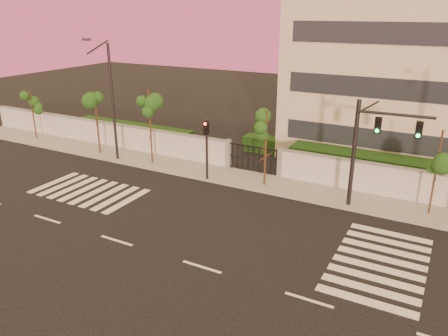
{
  "coord_description": "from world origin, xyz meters",
  "views": [
    {
      "loc": [
        8.94,
        -14.43,
        10.95
      ],
      "look_at": [
        -2.11,
        6.0,
        2.47
      ],
      "focal_mm": 35.0,
      "sensor_mm": 36.0,
      "label": 1
    }
  ],
  "objects": [
    {
      "name": "ground",
      "position": [
        0.0,
        0.0,
        0.0
      ],
      "size": [
        120.0,
        120.0,
        0.0
      ],
      "primitive_type": "plane",
      "color": "black",
      "rests_on": "ground"
    },
    {
      "name": "sidewalk",
      "position": [
        0.0,
        10.5,
        0.07
      ],
      "size": [
        60.0,
        3.0,
        0.15
      ],
      "primitive_type": "cube",
      "color": "gray",
      "rests_on": "ground"
    },
    {
      "name": "perimeter_wall",
      "position": [
        0.1,
        12.0,
        1.07
      ],
      "size": [
        60.0,
        0.36,
        2.2
      ],
      "color": "#B1B3B8",
      "rests_on": "ground"
    },
    {
      "name": "hedge_row",
      "position": [
        1.17,
        14.74,
        0.82
      ],
      "size": [
        41.0,
        4.25,
        1.8
      ],
      "color": "black",
      "rests_on": "ground"
    },
    {
      "name": "road_markings",
      "position": [
        -1.58,
        3.76,
        0.01
      ],
      "size": [
        57.0,
        7.62,
        0.02
      ],
      "color": "silver",
      "rests_on": "ground"
    },
    {
      "name": "street_tree_a",
      "position": [
        -23.59,
        10.58,
        3.24
      ],
      "size": [
        1.43,
        1.14,
        4.4
      ],
      "color": "#382314",
      "rests_on": "ground"
    },
    {
      "name": "street_tree_b",
      "position": [
        -15.46,
        9.99,
        3.7
      ],
      "size": [
        1.64,
        1.31,
        5.03
      ],
      "color": "#382314",
      "rests_on": "ground"
    },
    {
      "name": "street_tree_c",
      "position": [
        -10.39,
        10.11,
        4.13
      ],
      "size": [
        1.49,
        1.19,
        5.62
      ],
      "color": "#382314",
      "rests_on": "ground"
    },
    {
      "name": "street_tree_d",
      "position": [
        -1.28,
        10.08,
        3.75
      ],
      "size": [
        1.57,
        1.25,
        5.1
      ],
      "color": "#382314",
      "rests_on": "ground"
    },
    {
      "name": "street_tree_e",
      "position": [
        8.54,
        10.58,
        3.66
      ],
      "size": [
        1.36,
        1.08,
        4.97
      ],
      "color": "#382314",
      "rests_on": "ground"
    },
    {
      "name": "traffic_signal_main",
      "position": [
        5.05,
        9.61,
        4.01
      ],
      "size": [
        4.02,
        0.43,
        6.35
      ],
      "rotation": [
        0.0,
        0.0,
        0.05
      ],
      "color": "black",
      "rests_on": "ground"
    },
    {
      "name": "traffic_signal_secondary",
      "position": [
        -5.13,
        9.17,
        2.72
      ],
      "size": [
        0.33,
        0.33,
        4.28
      ],
      "rotation": [
        0.0,
        0.0,
        0.03
      ],
      "color": "black",
      "rests_on": "ground"
    },
    {
      "name": "streetlight_west",
      "position": [
        -13.33,
        9.38,
        4.94
      ],
      "size": [
        0.55,
        2.2,
        9.14
      ],
      "color": "black",
      "rests_on": "ground"
    }
  ]
}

